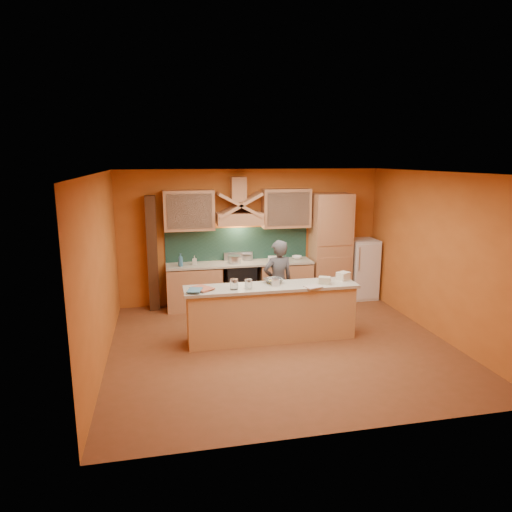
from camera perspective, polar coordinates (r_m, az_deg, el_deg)
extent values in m
cube|color=brown|center=(7.66, 3.18, -11.08)|extent=(5.50, 5.00, 0.01)
cube|color=white|center=(7.04, 3.45, 10.36)|extent=(5.50, 5.00, 0.01)
cube|color=#C46726|center=(9.61, -0.57, 2.46)|extent=(5.50, 0.02, 2.80)
cube|color=#C46726|center=(4.94, 10.91, -7.18)|extent=(5.50, 0.02, 2.80)
cube|color=#C46726|center=(7.04, -18.87, -1.80)|extent=(0.02, 5.00, 2.80)
cube|color=#C46726|center=(8.36, 21.83, 0.11)|extent=(0.02, 5.00, 2.80)
cube|color=tan|center=(9.38, -7.73, -3.98)|extent=(1.10, 0.60, 0.86)
cube|color=tan|center=(9.68, 3.57, -3.37)|extent=(1.10, 0.60, 0.86)
cube|color=#B7AE9B|center=(9.37, -2.00, -0.92)|extent=(3.00, 0.62, 0.04)
cube|color=black|center=(9.48, -1.98, -3.57)|extent=(0.60, 0.58, 0.90)
cube|color=#19372E|center=(9.57, -2.31, 1.50)|extent=(3.00, 0.03, 0.70)
cube|color=tan|center=(9.25, -2.10, 4.70)|extent=(0.92, 0.50, 0.24)
cube|color=tan|center=(9.29, -2.23, 8.33)|extent=(0.30, 0.30, 0.50)
cube|color=tan|center=(9.19, -8.38, 5.66)|extent=(1.00, 0.35, 0.80)
cube|color=tan|center=(9.52, 3.79, 5.99)|extent=(1.00, 0.35, 0.80)
cube|color=tan|center=(9.83, 9.26, 1.04)|extent=(0.80, 0.60, 2.30)
cube|color=white|center=(10.22, 13.10, -1.56)|extent=(0.58, 0.60, 1.30)
cube|color=#472816|center=(9.33, -12.82, 0.30)|extent=(0.20, 0.30, 2.30)
cube|color=#E1AC73|center=(7.74, 1.92, -7.30)|extent=(2.80, 0.55, 0.88)
cube|color=#B7AE9B|center=(7.60, 1.95, -3.88)|extent=(2.90, 0.62, 0.05)
imported|color=#4C4C51|center=(8.39, 2.76, -3.28)|extent=(0.62, 0.46, 1.57)
cylinder|color=silver|center=(9.29, -2.71, -0.55)|extent=(0.29, 0.29, 0.15)
cylinder|color=#ADADB4|center=(9.54, -1.12, -0.27)|extent=(0.23, 0.23, 0.13)
imported|color=beige|center=(9.22, -7.70, -0.53)|extent=(0.10, 0.10, 0.18)
imported|color=teal|center=(9.11, -9.43, -0.48)|extent=(0.14, 0.14, 0.26)
imported|color=white|center=(9.71, 5.13, -0.18)|extent=(0.28, 0.28, 0.07)
cube|color=white|center=(9.40, 2.44, -0.42)|extent=(0.34, 0.29, 0.11)
imported|color=#BC6143|center=(7.32, -7.52, -4.28)|extent=(0.42, 0.44, 0.03)
imported|color=teal|center=(7.29, -8.48, -4.24)|extent=(0.28, 0.33, 0.02)
cylinder|color=white|center=(7.36, -2.76, -3.53)|extent=(0.16, 0.16, 0.17)
cylinder|color=white|center=(7.38, -0.94, -3.52)|extent=(0.16, 0.16, 0.16)
cube|color=silver|center=(7.58, 2.45, -3.31)|extent=(0.14, 0.14, 0.10)
imported|color=white|center=(7.73, 2.21, -3.11)|extent=(0.40, 0.40, 0.08)
cube|color=beige|center=(7.54, 7.18, -3.84)|extent=(0.31, 0.26, 0.02)
cube|color=beige|center=(8.06, 10.85, -2.47)|extent=(0.27, 0.25, 0.14)
cube|color=beige|center=(7.77, 8.56, -3.02)|extent=(0.24, 0.22, 0.12)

